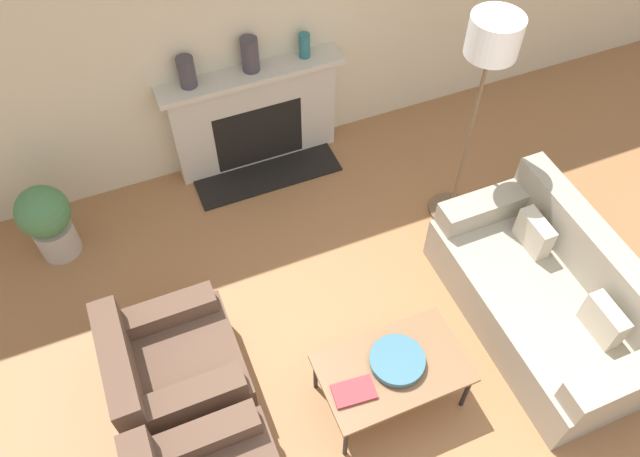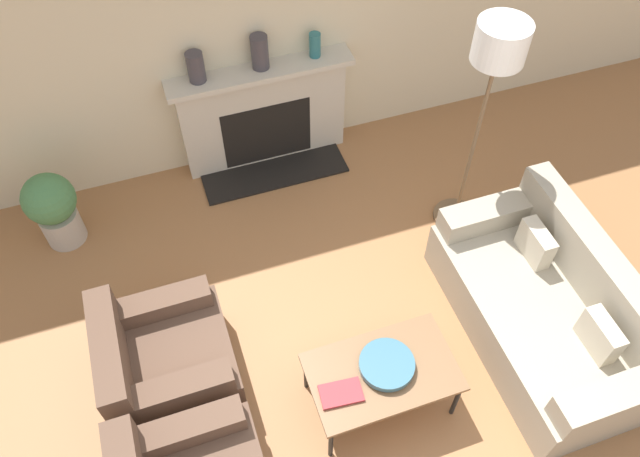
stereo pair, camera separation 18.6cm
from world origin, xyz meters
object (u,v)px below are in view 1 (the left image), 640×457
at_px(coffee_table, 393,369).
at_px(bowl, 397,360).
at_px(mantel_vase_center_right, 304,45).
at_px(book, 354,392).
at_px(potted_plant, 47,220).
at_px(floor_lamp, 488,62).
at_px(mantel_vase_left, 187,72).
at_px(couch, 548,297).
at_px(fireplace, 255,118).
at_px(armchair_far, 173,370).
at_px(mantel_vase_center_left, 250,55).

bearing_deg(coffee_table, bowl, 27.30).
bearing_deg(bowl, mantel_vase_center_right, 81.51).
distance_m(bowl, book, 0.36).
relative_size(bowl, potted_plant, 0.52).
relative_size(floor_lamp, mantel_vase_left, 7.49).
bearing_deg(couch, coffee_table, -84.79).
bearing_deg(floor_lamp, bowl, -133.32).
distance_m(book, floor_lamp, 2.44).
height_order(mantel_vase_center_right, potted_plant, mantel_vase_center_right).
bearing_deg(book, bowl, 18.57).
bearing_deg(bowl, potted_plant, 132.24).
distance_m(coffee_table, mantel_vase_left, 2.83).
distance_m(couch, floor_lamp, 1.79).
relative_size(fireplace, armchair_far, 1.88).
relative_size(bowl, mantel_vase_center_left, 1.25).
height_order(bowl, mantel_vase_left, mantel_vase_left).
bearing_deg(potted_plant, couch, -32.19).
relative_size(mantel_vase_left, mantel_vase_center_right, 1.21).
distance_m(book, potted_plant, 2.85).
xyz_separation_m(bowl, mantel_vase_center_right, (0.40, 2.65, 0.63)).
height_order(bowl, mantel_vase_center_left, mantel_vase_center_left).
bearing_deg(potted_plant, mantel_vase_center_right, 9.96).
xyz_separation_m(armchair_far, floor_lamp, (2.67, 0.72, 1.32)).
xyz_separation_m(fireplace, mantel_vase_center_left, (0.02, 0.02, 0.67)).
bearing_deg(armchair_far, potted_plant, 20.75).
bearing_deg(floor_lamp, fireplace, 136.55).
bearing_deg(mantel_vase_center_left, floor_lamp, -44.19).
bearing_deg(coffee_table, mantel_vase_left, 102.48).
height_order(book, potted_plant, potted_plant).
bearing_deg(floor_lamp, couch, -86.29).
xyz_separation_m(armchair_far, mantel_vase_left, (0.79, 2.03, 0.86)).
distance_m(couch, mantel_vase_center_right, 2.83).
distance_m(armchair_far, potted_plant, 1.72).
bearing_deg(coffee_table, mantel_vase_center_right, 80.85).
xyz_separation_m(coffee_table, floor_lamp, (1.30, 1.36, 1.19)).
xyz_separation_m(book, potted_plant, (-1.67, 2.30, -0.07)).
bearing_deg(armchair_far, bowl, -113.59).
bearing_deg(mantel_vase_center_right, fireplace, -178.23).
height_order(book, mantel_vase_center_left, mantel_vase_center_left).
bearing_deg(coffee_table, potted_plant, 131.53).
bearing_deg(book, mantel_vase_center_left, 90.20).
xyz_separation_m(book, mantel_vase_center_left, (0.27, 2.73, 0.70)).
bearing_deg(potted_plant, mantel_vase_center_left, 12.37).
distance_m(fireplace, book, 2.73).
height_order(armchair_far, mantel_vase_left, mantel_vase_left).
distance_m(armchair_far, mantel_vase_left, 2.34).
xyz_separation_m(couch, potted_plant, (-3.36, 2.12, 0.09)).
xyz_separation_m(book, mantel_vase_left, (-0.27, 2.73, 0.68)).
distance_m(bowl, potted_plant, 3.01).
height_order(coffee_table, floor_lamp, floor_lamp).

